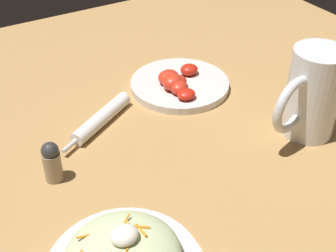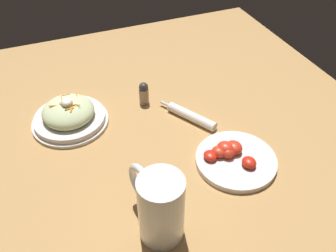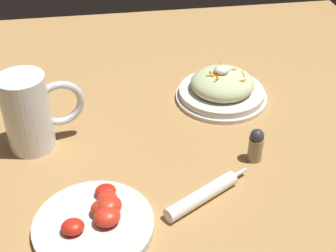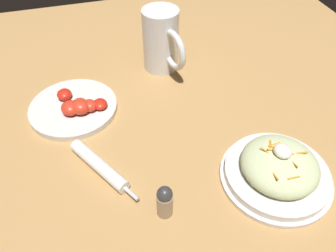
{
  "view_description": "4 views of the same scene",
  "coord_description": "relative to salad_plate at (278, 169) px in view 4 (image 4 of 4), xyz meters",
  "views": [
    {
      "loc": [
        0.33,
        0.51,
        0.52
      ],
      "look_at": [
        0.01,
        -0.03,
        0.07
      ],
      "focal_mm": 50.13,
      "sensor_mm": 36.0,
      "label": 1
    },
    {
      "loc": [
        -0.66,
        0.19,
        0.69
      ],
      "look_at": [
        -0.01,
        -0.07,
        0.08
      ],
      "focal_mm": 38.76,
      "sensor_mm": 36.0,
      "label": 2
    },
    {
      "loc": [
        -0.09,
        -0.78,
        0.63
      ],
      "look_at": [
        0.03,
        -0.04,
        0.08
      ],
      "focal_mm": 51.02,
      "sensor_mm": 36.0,
      "label": 3
    },
    {
      "loc": [
        0.5,
        -0.16,
        0.54
      ],
      "look_at": [
        0.04,
        -0.02,
        0.06
      ],
      "focal_mm": 35.38,
      "sensor_mm": 36.0,
      "label": 4
    }
  ],
  "objects": [
    {
      "name": "ground_plane",
      "position": [
        -0.19,
        -0.16,
        -0.03
      ],
      "size": [
        1.43,
        1.43,
        0.0
      ],
      "primitive_type": "plane",
      "color": "#B2844C"
    },
    {
      "name": "salad_plate",
      "position": [
        0.0,
        0.0,
        0.0
      ],
      "size": [
        0.22,
        0.22,
        0.09
      ],
      "color": "silver",
      "rests_on": "ground_plane"
    },
    {
      "name": "salt_shaker",
      "position": [
        0.01,
        -0.23,
        0.01
      ],
      "size": [
        0.03,
        0.03,
        0.07
      ],
      "color": "gray",
      "rests_on": "ground_plane"
    },
    {
      "name": "tomato_plate",
      "position": [
        -0.31,
        -0.36,
        -0.02
      ],
      "size": [
        0.21,
        0.21,
        0.05
      ],
      "color": "silver",
      "rests_on": "ground_plane"
    },
    {
      "name": "napkin_roll",
      "position": [
        -0.12,
        -0.33,
        -0.02
      ],
      "size": [
        0.18,
        0.11,
        0.03
      ],
      "color": "white",
      "rests_on": "ground_plane"
    },
    {
      "name": "beer_mug",
      "position": [
        -0.43,
        -0.12,
        0.05
      ],
      "size": [
        0.17,
        0.1,
        0.17
      ],
      "color": "white",
      "rests_on": "ground_plane"
    }
  ]
}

